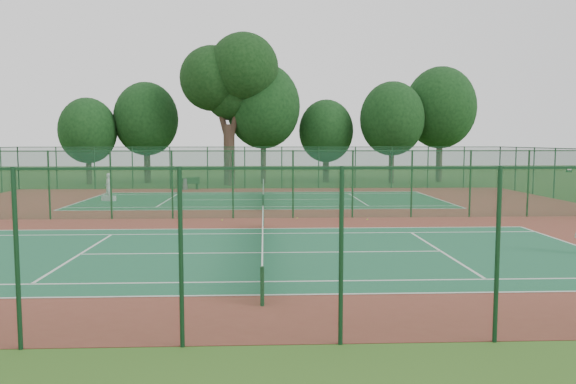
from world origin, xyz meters
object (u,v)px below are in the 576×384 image
Objects in this scene: trash_bin at (185,184)px; kit_bag at (109,198)px; big_tree at (230,78)px; player_far at (108,187)px; bench at (189,183)px.

trash_bin reaches higher than kit_bag.
trash_bin is at bearing 83.81° from kit_bag.
big_tree is (3.44, 5.00, 9.07)m from trash_bin.
player_far is at bearing 124.25° from kit_bag.
trash_bin is 10.91m from big_tree.
big_tree is (7.24, 13.39, 9.36)m from kit_bag.
bench is at bearing 81.97° from kit_bag.
kit_bag is (0.21, -0.74, -0.73)m from player_far.
big_tree is at bearing 79.77° from kit_bag.
bench is 10.70m from big_tree.
bench reaches higher than kit_bag.
player_far is at bearing -117.67° from trash_bin.
player_far is 1.93× the size of trash_bin.
kit_bag is at bearing -138.15° from bench.
player_far reaches higher than kit_bag.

